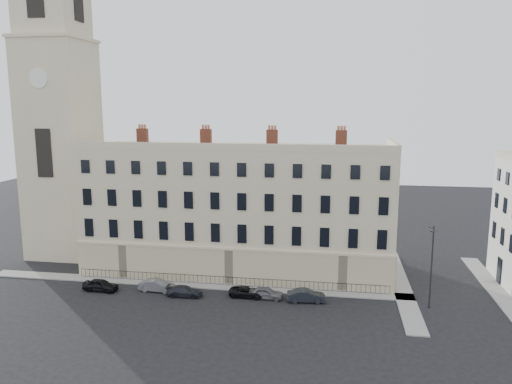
# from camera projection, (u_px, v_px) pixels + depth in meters

# --- Properties ---
(ground) EXTENTS (160.00, 160.00, 0.00)m
(ground) POSITION_uv_depth(u_px,v_px,m) (276.00, 309.00, 49.30)
(ground) COLOR black
(ground) RESTS_ON ground
(terrace) EXTENTS (36.22, 12.22, 17.00)m
(terrace) POSITION_uv_depth(u_px,v_px,m) (239.00, 208.00, 60.55)
(terrace) COLOR beige
(terrace) RESTS_ON ground
(church_tower) EXTENTS (8.00, 8.13, 44.00)m
(church_tower) POSITION_uv_depth(u_px,v_px,m) (59.00, 114.00, 64.35)
(church_tower) COLOR beige
(church_tower) RESTS_ON ground
(pavement_terrace) EXTENTS (48.00, 2.00, 0.12)m
(pavement_terrace) POSITION_uv_depth(u_px,v_px,m) (192.00, 285.00, 55.73)
(pavement_terrace) COLOR gray
(pavement_terrace) RESTS_ON ground
(pavement_east_return) EXTENTS (2.00, 24.00, 0.12)m
(pavement_east_return) POSITION_uv_depth(u_px,v_px,m) (401.00, 287.00, 55.02)
(pavement_east_return) COLOR gray
(pavement_east_return) RESTS_ON ground
(pavement_adjacent) EXTENTS (2.00, 20.00, 0.12)m
(pavement_adjacent) POSITION_uv_depth(u_px,v_px,m) (492.00, 286.00, 55.39)
(pavement_adjacent) COLOR gray
(pavement_adjacent) RESTS_ON ground
(railings) EXTENTS (35.00, 0.04, 0.96)m
(railings) POSITION_uv_depth(u_px,v_px,m) (228.00, 281.00, 55.40)
(railings) COLOR black
(railings) RESTS_ON ground
(car_a) EXTENTS (3.90, 1.73, 1.31)m
(car_a) POSITION_uv_depth(u_px,v_px,m) (101.00, 285.00, 53.92)
(car_a) COLOR black
(car_a) RESTS_ON ground
(car_b) EXTENTS (3.96, 1.56, 1.28)m
(car_b) POSITION_uv_depth(u_px,v_px,m) (157.00, 285.00, 53.82)
(car_b) COLOR slate
(car_b) RESTS_ON ground
(car_c) EXTENTS (3.90, 1.74, 1.11)m
(car_c) POSITION_uv_depth(u_px,v_px,m) (185.00, 291.00, 52.42)
(car_c) COLOR #22242D
(car_c) RESTS_ON ground
(car_d) EXTENTS (3.93, 1.89, 1.08)m
(car_d) POSITION_uv_depth(u_px,v_px,m) (248.00, 292.00, 52.28)
(car_d) COLOR black
(car_d) RESTS_ON ground
(car_e) EXTENTS (3.64, 1.57, 1.23)m
(car_e) POSITION_uv_depth(u_px,v_px,m) (266.00, 293.00, 51.79)
(car_e) COLOR slate
(car_e) RESTS_ON ground
(car_f) EXTENTS (4.07, 1.83, 1.30)m
(car_f) POSITION_uv_depth(u_px,v_px,m) (306.00, 296.00, 50.94)
(car_f) COLOR #20232B
(car_f) RESTS_ON ground
(streetlamp) EXTENTS (0.68, 1.76, 8.37)m
(streetlamp) POSITION_uv_depth(u_px,v_px,m) (431.00, 264.00, 48.56)
(streetlamp) COLOR #2E2D32
(streetlamp) RESTS_ON ground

